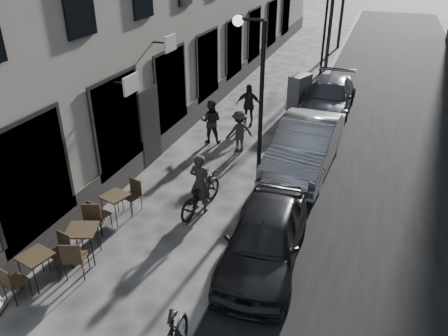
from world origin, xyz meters
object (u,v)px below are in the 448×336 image
Objects in this scene: streetlamp_near at (255,91)px; car_mid at (305,145)px; car_far at (328,97)px; utility_cabinet at (299,93)px; pedestrian_far at (248,105)px; car_near at (264,237)px; pedestrian_near at (211,121)px; bicycle at (200,193)px; bistro_set_a at (38,266)px; pedestrian_mid at (239,131)px; bistro_set_c at (116,205)px; streetlamp_far at (322,21)px; bistro_set_b at (83,240)px.

streetlamp_near reaches higher than car_mid.
utility_cabinet is at bearing -174.07° from car_far.
car_near is at bearing -75.30° from pedestrian_far.
pedestrian_near is at bearing 168.36° from car_mid.
pedestrian_near reaches higher than bicycle.
utility_cabinet reaches higher than bistro_set_a.
pedestrian_near is at bearing -97.83° from utility_cabinet.
bicycle is 6.58m from pedestrian_far.
pedestrian_mid is (-1.19, -4.87, -0.05)m from utility_cabinet.
streetlamp_far is at bearing 93.83° from bistro_set_c.
bistro_set_b is 0.41× the size of car_near.
streetlamp_far is 2.98× the size of pedestrian_far.
utility_cabinet is at bearing -128.92° from pedestrian_near.
pedestrian_near reaches higher than pedestrian_mid.
bistro_set_b is at bearing -100.00° from streetlamp_far.
pedestrian_mid is 0.89× the size of pedestrian_far.
car_far is at bearing 86.48° from car_near.
utility_cabinet is at bearing -141.39° from pedestrian_mid.
streetlamp_far is at bearing -86.12° from bicycle.
streetlamp_near is 1.02× the size of car_far.
pedestrian_far is (1.18, 9.43, 0.35)m from bistro_set_b.
car_mid is (4.20, 4.73, 0.36)m from bistro_set_c.
bistro_set_a is 10.63m from pedestrian_far.
bicycle is at bearing -103.06° from car_far.
pedestrian_mid is at bearing -78.95° from bicycle.
utility_cabinet is 0.32× the size of car_mid.
pedestrian_mid is at bearing -85.02° from pedestrian_far.
car_far is at bearing 25.65° from utility_cabinet.
pedestrian_mid reaches higher than bicycle.
bistro_set_c is at bearing 40.59° from bicycle.
bistro_set_c is at bearing 74.30° from pedestrian_near.
pedestrian_mid reaches higher than car_near.
car_near is 10.61m from car_far.
streetlamp_far is 3.36× the size of pedestrian_mid.
bistro_set_c is at bearing -138.84° from streetlamp_near.
streetlamp_far is at bearing 90.00° from streetlamp_near.
streetlamp_near is 2.95× the size of bistro_set_b.
car_mid is at bearing 129.93° from pedestrian_mid.
bistro_set_b is at bearing -123.71° from streetlamp_near.
car_near is (4.05, 1.29, 0.20)m from bistro_set_b.
car_far is (2.86, 2.47, -0.13)m from pedestrian_far.
streetlamp_near is 3.33m from car_mid.
streetlamp_far reaches higher than bicycle.
streetlamp_far reaches higher than utility_cabinet.
car_far is (4.20, 10.24, 0.26)m from bistro_set_c.
bistro_set_c is at bearing -104.47° from pedestrian_far.
car_mid is (4.47, 7.46, 0.36)m from bistro_set_a.
bistro_set_c is 1.05× the size of pedestrian_mid.
bistro_set_a is 4.53m from bicycle.
bicycle is (1.94, 1.22, 0.06)m from bistro_set_c.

